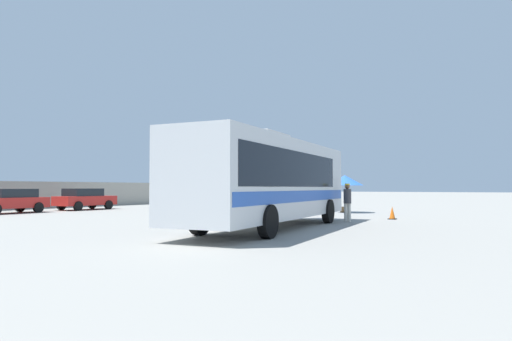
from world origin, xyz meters
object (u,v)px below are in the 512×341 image
Objects in this scene: parked_car_rightmost_red at (85,198)px; traffic_cone_on_apron at (392,213)px; coach_bus_silver_blue at (270,179)px; attendant_by_bus_door at (347,200)px; vendor_umbrella_secondary_blue at (345,181)px; parked_car_third_red at (10,200)px.

parked_car_rightmost_red is 21.13m from traffic_cone_on_apron.
coach_bus_silver_blue reaches higher than parked_car_rightmost_red.
attendant_by_bus_door is 0.41× the size of parked_car_rightmost_red.
parked_car_rightmost_red is (5.62, 18.63, -1.11)m from coach_bus_silver_blue.
vendor_umbrella_secondary_blue reaches higher than parked_car_rightmost_red.
traffic_cone_on_apron is at bearing -84.39° from parked_car_rightmost_red.
coach_bus_silver_blue is at bearing -171.40° from vendor_umbrella_secondary_blue.
parked_car_rightmost_red reaches higher than parked_car_third_red.
vendor_umbrella_secondary_blue is at bearing -54.71° from parked_car_third_red.
coach_bus_silver_blue is 2.56× the size of parked_car_third_red.
parked_car_third_red is 22.23m from traffic_cone_on_apron.
vendor_umbrella_secondary_blue is at bearing 8.60° from coach_bus_silver_blue.
attendant_by_bus_door reaches higher than parked_car_third_red.
attendant_by_bus_door is 2.73× the size of traffic_cone_on_apron.
attendant_by_bus_door reaches higher than traffic_cone_on_apron.
attendant_by_bus_door is (4.98, -1.13, -0.90)m from coach_bus_silver_blue.
vendor_umbrella_secondary_blue is 18.05m from parked_car_rightmost_red.
traffic_cone_on_apron is (-4.44, -4.22, -1.67)m from vendor_umbrella_secondary_blue.
traffic_cone_on_apron is at bearing -70.54° from parked_car_third_red.
parked_car_third_red is 1.08× the size of parked_car_rightmost_red.
vendor_umbrella_secondary_blue is 0.51× the size of parked_car_third_red.
coach_bus_silver_blue is at bearing 167.17° from attendant_by_bus_door.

